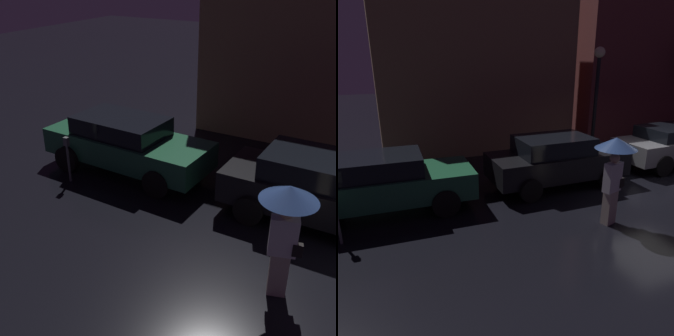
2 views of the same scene
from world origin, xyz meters
The scene contains 4 objects.
parked_car_green centered at (-7.79, 1.26, 0.79)m, with size 4.52×1.88×1.48m.
parked_car_black centered at (-2.84, 1.27, 0.79)m, with size 4.14×1.90×1.51m.
pedestrian_with_umbrella centered at (-2.91, -1.34, 1.55)m, with size 0.91×0.91×2.07m.
parking_meter centered at (-8.69, 0.00, 0.75)m, with size 0.12×0.10×1.20m.
Camera 1 is at (-1.74, -7.01, 5.07)m, focal length 45.00 mm.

